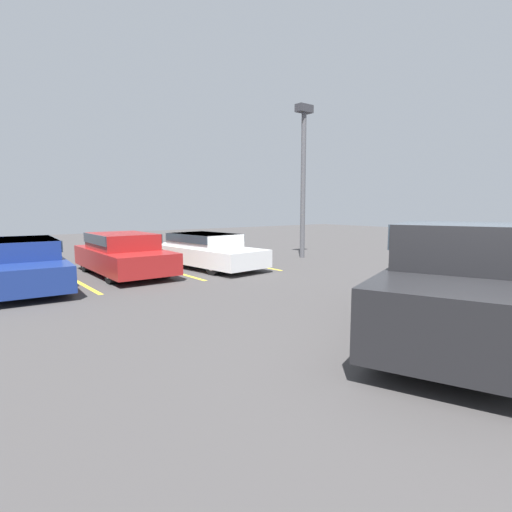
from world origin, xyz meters
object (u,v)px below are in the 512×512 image
object	(u,v)px
parked_sedan_c	(206,249)
light_post	(303,167)
parked_sedan_a	(21,262)
parked_sedan_b	(123,253)
pickup_truck	(462,281)

from	to	relation	value
parked_sedan_c	light_post	world-z (taller)	light_post
parked_sedan_a	parked_sedan_c	bearing A→B (deg)	94.22
parked_sedan_c	light_post	xyz separation A→B (m)	(4.50, -0.12, 3.03)
parked_sedan_c	parked_sedan_a	bearing A→B (deg)	-96.01
parked_sedan_b	light_post	size ratio (longest dim) A/B	0.72
parked_sedan_b	parked_sedan_c	bearing A→B (deg)	82.99
parked_sedan_a	parked_sedan_b	size ratio (longest dim) A/B	1.12
parked_sedan_a	pickup_truck	bearing A→B (deg)	33.82
parked_sedan_c	parked_sedan_b	bearing A→B (deg)	-103.63
parked_sedan_b	parked_sedan_c	xyz separation A→B (m)	(2.71, -0.37, -0.05)
pickup_truck	parked_sedan_c	xyz separation A→B (m)	(0.52, 8.81, -0.28)
pickup_truck	light_post	bearing A→B (deg)	39.06
parked_sedan_a	parked_sedan_c	distance (m)	5.50
parked_sedan_b	parked_sedan_c	distance (m)	2.73
light_post	parked_sedan_c	bearing A→B (deg)	178.43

